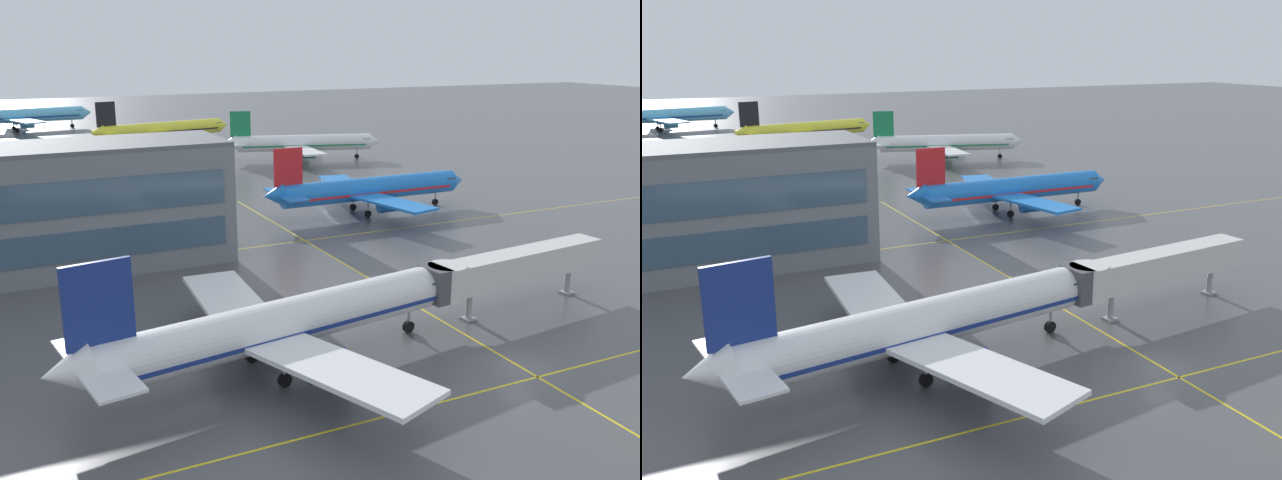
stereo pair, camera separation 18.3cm
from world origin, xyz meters
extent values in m
plane|color=#4C4C4F|center=(0.00, 0.00, 0.00)|extent=(600.00, 600.00, 0.00)
cylinder|color=white|center=(-15.97, 7.48, 3.80)|extent=(29.84, 7.93, 3.52)
cone|color=white|center=(-0.13, 9.89, 3.80)|extent=(2.90, 3.77, 3.45)
cone|color=white|center=(-32.09, 5.04, 4.17)|extent=(3.43, 3.75, 3.34)
cube|color=navy|center=(-29.71, 5.40, 8.15)|extent=(4.45, 1.00, 5.56)
cube|color=white|center=(-29.75, 2.58, 4.17)|extent=(3.65, 5.21, 0.22)
cube|color=white|center=(-30.59, 8.08, 4.17)|extent=(3.65, 5.21, 0.22)
cube|color=white|center=(-15.71, -0.44, 3.24)|extent=(9.40, 14.70, 0.37)
cube|color=white|center=(-18.07, 15.13, 3.24)|extent=(5.63, 14.16, 0.37)
cylinder|color=navy|center=(-15.07, 2.75, 2.04)|extent=(3.41, 2.40, 1.95)
cylinder|color=navy|center=(-16.51, 12.27, 2.04)|extent=(3.41, 2.40, 1.95)
cube|color=#385166|center=(-2.23, 9.57, 4.31)|extent=(2.13, 3.45, 0.65)
cube|color=navy|center=(-15.97, 7.48, 3.36)|extent=(27.50, 7.61, 0.33)
cylinder|color=#99999E|center=(-4.07, 9.29, 1.53)|extent=(0.26, 0.26, 1.53)
cylinder|color=black|center=(-4.07, 9.29, 0.51)|extent=(1.07, 0.57, 1.02)
cylinder|color=#99999E|center=(-17.44, 4.82, 1.53)|extent=(0.26, 0.26, 1.53)
cylinder|color=black|center=(-17.44, 4.82, 0.51)|extent=(1.07, 0.57, 1.02)
cylinder|color=#99999E|center=(-18.17, 9.59, 1.53)|extent=(0.26, 0.26, 1.53)
cylinder|color=black|center=(-18.17, 9.59, 0.51)|extent=(1.07, 0.57, 1.02)
cylinder|color=blue|center=(15.00, 49.01, 3.55)|extent=(27.73, 3.38, 3.29)
cone|color=blue|center=(29.99, 48.96, 3.55)|extent=(2.26, 3.23, 3.23)
cone|color=blue|center=(-0.24, 49.05, 3.90)|extent=(2.78, 3.14, 3.13)
cube|color=red|center=(2.01, 49.05, 7.62)|extent=(4.16, 0.32, 5.20)
cube|color=blue|center=(1.57, 46.45, 3.90)|extent=(2.79, 4.51, 0.21)
cube|color=blue|center=(1.59, 51.65, 3.90)|extent=(2.79, 4.51, 0.21)
cube|color=blue|center=(14.12, 41.65, 3.03)|extent=(7.07, 13.64, 0.35)
cube|color=blue|center=(14.16, 56.37, 3.03)|extent=(7.14, 13.65, 0.35)
cylinder|color=blue|center=(15.16, 44.50, 1.91)|extent=(2.95, 1.83, 1.82)
cylinder|color=blue|center=(15.19, 53.51, 1.91)|extent=(2.95, 1.83, 1.82)
cube|color=#385166|center=(28.00, 48.97, 4.03)|extent=(1.57, 3.03, 0.61)
cube|color=red|center=(15.00, 49.01, 3.14)|extent=(25.51, 3.40, 0.31)
cylinder|color=#99999E|center=(26.26, 48.97, 1.43)|extent=(0.24, 0.24, 1.43)
cylinder|color=black|center=(26.26, 48.97, 0.48)|extent=(0.95, 0.39, 0.95)
cylinder|color=#99999E|center=(13.26, 46.76, 1.43)|extent=(0.24, 0.24, 1.43)
cylinder|color=black|center=(13.26, 46.76, 0.48)|extent=(0.95, 0.39, 0.95)
cylinder|color=#99999E|center=(13.28, 51.26, 1.43)|extent=(0.24, 0.24, 1.43)
cylinder|color=black|center=(13.28, 51.26, 0.48)|extent=(0.95, 0.39, 0.95)
cylinder|color=white|center=(26.11, 96.70, 3.60)|extent=(27.90, 11.11, 3.34)
cone|color=white|center=(40.69, 92.42, 3.60)|extent=(3.11, 3.78, 3.27)
cone|color=white|center=(11.29, 101.05, 3.95)|extent=(3.59, 3.83, 3.17)
cube|color=#197F47|center=(13.48, 100.40, 7.73)|extent=(4.13, 1.49, 5.27)
cube|color=white|center=(12.31, 98.00, 3.95)|extent=(3.98, 5.17, 0.21)
cube|color=white|center=(13.80, 103.06, 3.95)|extent=(3.98, 5.17, 0.21)
cube|color=white|center=(23.17, 89.78, 3.07)|extent=(5.55, 13.48, 0.35)
cube|color=white|center=(27.37, 104.11, 3.07)|extent=(10.27, 13.76, 0.35)
cylinder|color=#2D9956|center=(25.00, 92.27, 1.93)|extent=(3.38, 2.61, 1.84)
cylinder|color=#2D9956|center=(27.57, 101.03, 1.93)|extent=(3.38, 2.61, 1.84)
cube|color=#385166|center=(38.75, 92.99, 4.08)|extent=(2.38, 3.39, 0.61)
cube|color=#197F47|center=(26.11, 96.70, 3.18)|extent=(25.75, 10.51, 0.32)
cylinder|color=#99999E|center=(37.07, 93.48, 1.45)|extent=(0.25, 0.25, 1.45)
cylinder|color=black|center=(37.07, 93.48, 0.48)|extent=(1.04, 0.65, 0.97)
cylinder|color=#99999E|center=(23.79, 95.00, 1.45)|extent=(0.25, 0.25, 1.45)
cylinder|color=black|center=(23.79, 95.00, 0.48)|extent=(1.04, 0.65, 0.97)
cylinder|color=#99999E|center=(25.07, 99.38, 1.45)|extent=(0.25, 0.25, 1.45)
cylinder|color=black|center=(25.07, 99.38, 0.48)|extent=(1.04, 0.65, 0.97)
cylinder|color=yellow|center=(4.98, 131.06, 3.84)|extent=(30.05, 9.62, 3.56)
cone|color=yellow|center=(20.83, 134.38, 3.84)|extent=(3.10, 3.91, 3.49)
cone|color=yellow|center=(-11.15, 127.69, 4.21)|extent=(3.62, 3.92, 3.38)
cube|color=black|center=(-8.77, 128.19, 8.24)|extent=(4.47, 1.25, 5.62)
cube|color=yellow|center=(-8.65, 125.34, 4.21)|extent=(3.93, 5.38, 0.22)
cube|color=yellow|center=(-9.80, 130.84, 4.21)|extent=(3.93, 5.38, 0.22)
cube|color=yellow|center=(5.69, 123.08, 3.28)|extent=(10.12, 14.81, 0.37)
cube|color=yellow|center=(2.43, 138.66, 3.28)|extent=(4.91, 14.06, 0.37)
cylinder|color=black|center=(6.16, 126.34, 2.06)|extent=(3.52, 2.58, 1.97)
cylinder|color=black|center=(4.16, 135.87, 2.06)|extent=(3.52, 2.58, 1.97)
cube|color=#385166|center=(18.72, 133.94, 4.35)|extent=(2.32, 3.55, 0.66)
cube|color=black|center=(4.98, 131.06, 3.39)|extent=(27.71, 9.16, 0.34)
cylinder|color=#99999E|center=(16.89, 133.56, 1.54)|extent=(0.26, 0.26, 1.54)
cylinder|color=black|center=(16.89, 133.56, 0.51)|extent=(1.09, 0.62, 1.03)
cylinder|color=#99999E|center=(3.64, 128.30, 1.54)|extent=(0.26, 0.26, 1.54)
cylinder|color=black|center=(3.64, 128.30, 0.51)|extent=(1.09, 0.62, 1.03)
cylinder|color=#99999E|center=(2.65, 133.06, 1.54)|extent=(0.26, 0.26, 1.54)
cylinder|color=black|center=(2.65, 133.06, 0.51)|extent=(1.09, 0.62, 1.03)
cylinder|color=#5BB7E5|center=(-23.66, 177.33, 4.22)|extent=(33.16, 7.61, 3.91)
cone|color=#5BB7E5|center=(-5.97, 179.34, 4.22)|extent=(3.09, 4.11, 3.83)
cube|color=#5BB7E5|center=(-23.69, 168.52, 3.60)|extent=(9.97, 16.34, 0.41)
cube|color=#5BB7E5|center=(-25.67, 185.90, 3.60)|extent=(6.81, 15.88, 0.41)
cylinder|color=#5BB7E5|center=(-22.85, 172.03, 2.26)|extent=(3.72, 2.54, 2.16)
cylinder|color=#5BB7E5|center=(-24.06, 182.67, 2.26)|extent=(3.72, 2.54, 2.16)
cube|color=#385166|center=(-8.32, 179.07, 4.79)|extent=(2.25, 3.78, 0.72)
cube|color=navy|center=(-23.66, 177.33, 3.73)|extent=(30.55, 7.35, 0.37)
cylinder|color=#99999E|center=(-10.37, 178.84, 1.70)|extent=(0.29, 0.29, 1.70)
cylinder|color=black|center=(-10.37, 178.84, 0.57)|extent=(1.18, 0.59, 1.13)
cylinder|color=#99999E|center=(-25.40, 174.44, 1.70)|extent=(0.29, 0.29, 1.70)
cylinder|color=black|center=(-25.40, 174.44, 0.57)|extent=(1.18, 0.59, 1.13)
cylinder|color=#99999E|center=(-26.01, 179.75, 1.70)|extent=(0.29, 0.29, 1.70)
cylinder|color=black|center=(-26.01, 179.75, 0.57)|extent=(1.18, 0.59, 1.13)
cube|color=yellow|center=(0.00, -2.00, 0.00)|extent=(148.65, 0.20, 0.01)
cube|color=yellow|center=(0.00, 39.39, 0.00)|extent=(148.65, 0.20, 0.01)
cube|color=yellow|center=(0.00, 18.69, 0.00)|extent=(0.20, 91.06, 0.01)
cube|color=silver|center=(8.79, 10.02, 4.10)|extent=(18.79, 4.58, 2.70)
cylinder|color=silver|center=(-0.47, 9.07, 4.10)|extent=(3.38, 3.38, 2.97)
cube|color=#47474C|center=(-1.76, 8.94, 4.10)|extent=(1.89, 3.12, 2.97)
cylinder|color=#99999E|center=(2.31, 9.36, 2.05)|extent=(0.56, 0.56, 4.10)
cube|color=#99999E|center=(2.31, 9.36, 0.10)|extent=(1.21, 1.21, 0.20)
cylinder|color=#99999E|center=(15.27, 10.68, 2.05)|extent=(0.56, 0.56, 4.10)
cube|color=#99999E|center=(15.27, 10.68, 0.10)|extent=(1.21, 1.21, 0.20)
camera|label=1|loc=(-35.17, -37.59, 23.88)|focal=39.50mm
camera|label=2|loc=(-35.01, -37.67, 23.88)|focal=39.50mm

